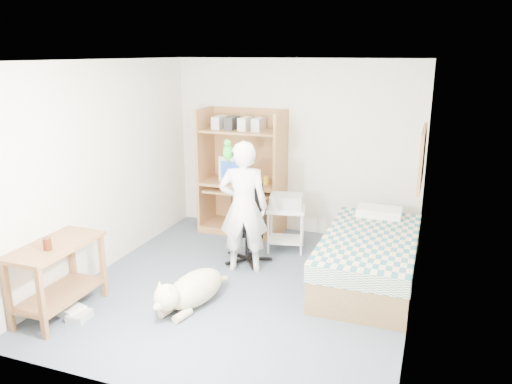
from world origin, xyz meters
TOP-DOWN VIEW (x-y plane):
  - floor at (0.00, 0.00)m, footprint 4.00×4.00m
  - wall_back at (0.00, 2.00)m, footprint 3.60×0.02m
  - wall_right at (1.80, 0.00)m, footprint 0.02×4.00m
  - wall_left at (-1.80, 0.00)m, footprint 0.02×4.00m
  - ceiling at (0.00, 0.00)m, footprint 3.60×4.00m
  - computer_hutch at (-0.70, 1.74)m, footprint 1.20×0.63m
  - bed at (1.30, 0.62)m, footprint 1.02×2.02m
  - side_desk at (-1.55, -1.20)m, footprint 0.50×1.00m
  - corkboard at (1.77, 0.90)m, footprint 0.04×0.94m
  - office_chair at (-0.24, 0.72)m, footprint 0.55×0.55m
  - person at (-0.18, 0.42)m, footprint 0.67×0.53m
  - parrot at (-0.38, 0.43)m, footprint 0.12×0.20m
  - dog at (-0.36, -0.62)m, footprint 0.54×1.14m
  - printer_cart at (0.12, 1.21)m, footprint 0.56×0.48m
  - printer at (0.12, 1.21)m, footprint 0.48×0.40m
  - crt_monitor at (-0.81, 1.75)m, footprint 0.40×0.43m
  - keyboard at (-0.68, 1.58)m, footprint 0.46×0.20m
  - pencil_cup at (-0.31, 1.65)m, footprint 0.08×0.08m
  - drink_glass at (-1.50, -1.34)m, footprint 0.08×0.08m
  - floor_box_a at (-1.41, -1.22)m, footprint 0.29×0.26m
  - floor_box_b at (-1.28, -1.26)m, footprint 0.19×0.23m

SIDE VIEW (x-z plane):
  - floor at x=0.00m, z-range 0.00..0.00m
  - floor_box_b at x=-1.28m, z-range 0.00..0.08m
  - floor_box_a at x=-1.41m, z-range 0.00..0.10m
  - dog at x=-0.36m, z-range -0.03..0.40m
  - bed at x=1.30m, z-range -0.04..0.62m
  - office_chair at x=-0.24m, z-range -0.14..0.83m
  - printer_cart at x=0.12m, z-range 0.10..0.69m
  - side_desk at x=-1.55m, z-range 0.12..0.87m
  - keyboard at x=-0.68m, z-range 0.66..0.69m
  - printer at x=0.12m, z-range 0.59..0.77m
  - person at x=-0.18m, z-range 0.00..1.60m
  - drink_glass at x=-1.50m, z-range 0.75..0.87m
  - pencil_cup at x=-0.31m, z-range 0.76..0.88m
  - computer_hutch at x=-0.70m, z-range -0.08..1.72m
  - crt_monitor at x=-0.81m, z-range 0.77..1.14m
  - wall_back at x=0.00m, z-range 0.00..2.50m
  - wall_right at x=1.80m, z-range 0.00..2.50m
  - wall_left at x=-1.80m, z-range 0.00..2.50m
  - corkboard at x=1.77m, z-range 1.12..1.78m
  - parrot at x=-0.38m, z-range 1.30..1.63m
  - ceiling at x=0.00m, z-range 2.49..2.51m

